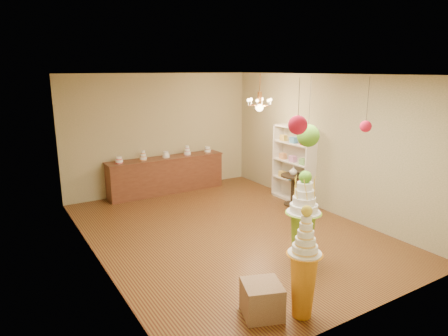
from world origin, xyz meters
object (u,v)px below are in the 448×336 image
pedestal_green (303,227)px  round_table (293,186)px  sideboard (167,174)px  pedestal_orange (303,275)px

pedestal_green → round_table: bearing=51.8°
sideboard → round_table: (2.10, -2.44, -0.01)m
pedestal_green → sideboard: size_ratio=0.53×
sideboard → round_table: bearing=-49.3°
pedestal_green → pedestal_orange: pedestal_green is taller
pedestal_orange → round_table: pedestal_orange is taller
pedestal_green → pedestal_orange: 1.32m
sideboard → pedestal_green: bearing=-87.4°
pedestal_orange → sideboard: pedestal_orange is taller
pedestal_green → round_table: 3.05m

